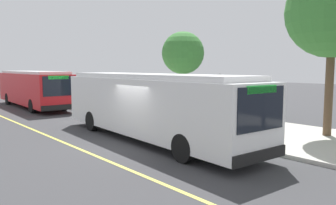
{
  "coord_description": "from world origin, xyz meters",
  "views": [
    {
      "loc": [
        11.24,
        -7.87,
        3.21
      ],
      "look_at": [
        0.35,
        1.35,
        1.72
      ],
      "focal_mm": 35.57,
      "sensor_mm": 36.0,
      "label": 1
    }
  ],
  "objects_px": {
    "transit_bus_second": "(33,88)",
    "transit_bus_main": "(150,104)",
    "waiting_bench": "(202,115)",
    "route_sign_post": "(219,96)",
    "pedestrian_commuter": "(181,106)"
  },
  "relations": [
    {
      "from": "transit_bus_second",
      "to": "transit_bus_main",
      "type": "bearing_deg",
      "value": -0.78
    },
    {
      "from": "transit_bus_main",
      "to": "transit_bus_second",
      "type": "bearing_deg",
      "value": 179.22
    },
    {
      "from": "transit_bus_main",
      "to": "waiting_bench",
      "type": "xyz_separation_m",
      "value": [
        -0.91,
        4.29,
        -0.99
      ]
    },
    {
      "from": "waiting_bench",
      "to": "transit_bus_second",
      "type": "bearing_deg",
      "value": -164.96
    },
    {
      "from": "waiting_bench",
      "to": "route_sign_post",
      "type": "xyz_separation_m",
      "value": [
        2.67,
        -1.67,
        1.32
      ]
    },
    {
      "from": "waiting_bench",
      "to": "route_sign_post",
      "type": "height_order",
      "value": "route_sign_post"
    },
    {
      "from": "transit_bus_main",
      "to": "transit_bus_second",
      "type": "height_order",
      "value": "same"
    },
    {
      "from": "transit_bus_main",
      "to": "pedestrian_commuter",
      "type": "height_order",
      "value": "transit_bus_main"
    },
    {
      "from": "transit_bus_second",
      "to": "waiting_bench",
      "type": "relative_size",
      "value": 7.39
    },
    {
      "from": "pedestrian_commuter",
      "to": "transit_bus_main",
      "type": "bearing_deg",
      "value": -63.53
    },
    {
      "from": "transit_bus_main",
      "to": "waiting_bench",
      "type": "height_order",
      "value": "transit_bus_main"
    },
    {
      "from": "transit_bus_second",
      "to": "pedestrian_commuter",
      "type": "distance_m",
      "value": 14.7
    },
    {
      "from": "route_sign_post",
      "to": "pedestrian_commuter",
      "type": "bearing_deg",
      "value": 165.98
    },
    {
      "from": "transit_bus_main",
      "to": "transit_bus_second",
      "type": "relative_size",
      "value": 1.03
    },
    {
      "from": "transit_bus_second",
      "to": "pedestrian_commuter",
      "type": "bearing_deg",
      "value": 12.86
    }
  ]
}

